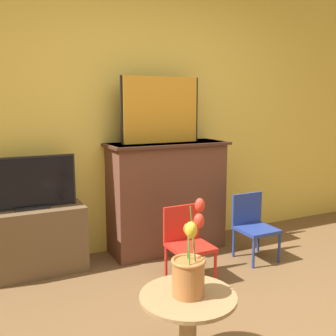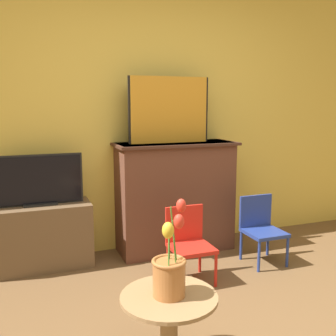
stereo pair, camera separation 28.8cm
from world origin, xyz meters
name	(u,v)px [view 1 (the left image)]	position (x,y,z in m)	size (l,w,h in m)	color
wall_back	(134,108)	(0.00, 2.13, 1.35)	(8.00, 0.06, 2.70)	#EAC651
fireplace_mantel	(167,195)	(0.22, 1.89, 0.53)	(1.14, 0.45, 1.03)	brown
painting	(161,110)	(0.17, 1.90, 1.33)	(0.77, 0.03, 0.60)	black
tv_stand	(34,241)	(-0.99, 1.90, 0.28)	(0.82, 0.36, 0.55)	brown
tv_monitor	(31,183)	(-0.99, 1.91, 0.76)	(0.71, 0.12, 0.43)	black
chair_red	(187,240)	(0.08, 1.24, 0.32)	(0.32, 0.32, 0.58)	red
chair_blue	(253,223)	(0.83, 1.36, 0.32)	(0.32, 0.32, 0.58)	navy
side_table	(188,320)	(-0.45, 0.28, 0.28)	(0.50, 0.50, 0.42)	#99754C
vase_tulips	(189,270)	(-0.45, 0.28, 0.56)	(0.18, 0.22, 0.50)	#AD6B38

